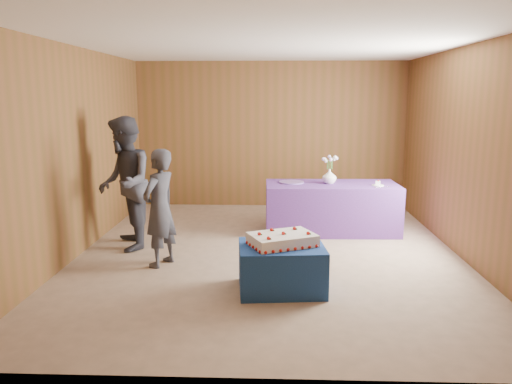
{
  "coord_description": "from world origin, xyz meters",
  "views": [
    {
      "loc": [
        0.07,
        -6.38,
        2.06
      ],
      "look_at": [
        -0.17,
        0.1,
        0.82
      ],
      "focal_mm": 35.0,
      "sensor_mm": 36.0,
      "label": 1
    }
  ],
  "objects_px": {
    "sheet_cake": "(282,239)",
    "vase": "(329,176)",
    "guest_left": "(160,208)",
    "cake_table": "(281,268)",
    "guest_right": "(125,184)",
    "serving_table": "(331,208)"
  },
  "relations": [
    {
      "from": "sheet_cake",
      "to": "vase",
      "type": "relative_size",
      "value": 3.72
    },
    {
      "from": "sheet_cake",
      "to": "vase",
      "type": "distance_m",
      "value": 2.55
    },
    {
      "from": "serving_table",
      "to": "guest_right",
      "type": "bearing_deg",
      "value": -162.62
    },
    {
      "from": "sheet_cake",
      "to": "cake_table",
      "type": "bearing_deg",
      "value": -139.12
    },
    {
      "from": "cake_table",
      "to": "guest_right",
      "type": "bearing_deg",
      "value": 140.38
    },
    {
      "from": "cake_table",
      "to": "guest_left",
      "type": "bearing_deg",
      "value": 147.49
    },
    {
      "from": "vase",
      "to": "guest_left",
      "type": "height_order",
      "value": "guest_left"
    },
    {
      "from": "serving_table",
      "to": "guest_right",
      "type": "xyz_separation_m",
      "value": [
        -2.89,
        -0.98,
        0.53
      ]
    },
    {
      "from": "cake_table",
      "to": "guest_left",
      "type": "height_order",
      "value": "guest_left"
    },
    {
      "from": "cake_table",
      "to": "guest_left",
      "type": "relative_size",
      "value": 0.62
    },
    {
      "from": "guest_left",
      "to": "cake_table",
      "type": "bearing_deg",
      "value": 87.59
    },
    {
      "from": "vase",
      "to": "sheet_cake",
      "type": "bearing_deg",
      "value": -107.25
    },
    {
      "from": "vase",
      "to": "guest_left",
      "type": "distance_m",
      "value": 2.79
    },
    {
      "from": "cake_table",
      "to": "guest_right",
      "type": "distance_m",
      "value": 2.62
    },
    {
      "from": "serving_table",
      "to": "vase",
      "type": "xyz_separation_m",
      "value": [
        -0.04,
        0.02,
        0.49
      ]
    },
    {
      "from": "guest_left",
      "to": "sheet_cake",
      "type": "bearing_deg",
      "value": 88.1
    },
    {
      "from": "serving_table",
      "to": "guest_right",
      "type": "distance_m",
      "value": 3.1
    },
    {
      "from": "serving_table",
      "to": "vase",
      "type": "distance_m",
      "value": 0.49
    },
    {
      "from": "cake_table",
      "to": "guest_left",
      "type": "distance_m",
      "value": 1.73
    },
    {
      "from": "cake_table",
      "to": "sheet_cake",
      "type": "distance_m",
      "value": 0.31
    },
    {
      "from": "guest_left",
      "to": "guest_right",
      "type": "xyz_separation_m",
      "value": [
        -0.62,
        0.67,
        0.18
      ]
    },
    {
      "from": "sheet_cake",
      "to": "guest_left",
      "type": "relative_size",
      "value": 0.57
    }
  ]
}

